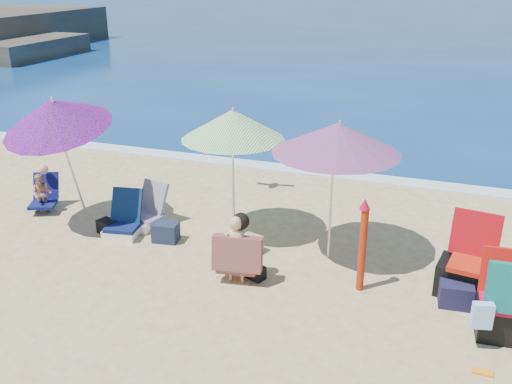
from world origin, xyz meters
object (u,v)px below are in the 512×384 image
(chair_navy, at_px, (123,224))
(chair_rainbow, at_px, (146,215))
(camp_chair_left, at_px, (464,271))
(person_left, at_px, (43,192))
(camp_chair_right, at_px, (503,308))
(umbrella_turquoise, at_px, (337,138))
(person_center, at_px, (237,250))
(umbrella_striped, at_px, (233,125))
(furled_umbrella, at_px, (363,241))
(umbrella_blue, at_px, (54,114))

(chair_navy, xyz_separation_m, chair_rainbow, (0.17, 0.45, -0.00))
(camp_chair_left, distance_m, person_left, 7.27)
(camp_chair_left, relative_size, camp_chair_right, 1.03)
(umbrella_turquoise, bearing_deg, person_center, -132.87)
(umbrella_turquoise, relative_size, chair_rainbow, 2.89)
(camp_chair_left, bearing_deg, umbrella_striped, 170.44)
(chair_navy, height_order, camp_chair_right, camp_chair_right)
(furled_umbrella, bearing_deg, person_left, 172.78)
(camp_chair_right, distance_m, person_left, 7.80)
(chair_rainbow, xyz_separation_m, camp_chair_right, (5.64, -1.35, 0.20))
(camp_chair_right, height_order, person_left, camp_chair_right)
(umbrella_striped, relative_size, person_left, 2.62)
(chair_navy, distance_m, chair_rainbow, 0.48)
(chair_navy, height_order, person_left, person_left)
(chair_rainbow, relative_size, camp_chair_left, 0.69)
(chair_navy, bearing_deg, person_left, 169.34)
(umbrella_turquoise, xyz_separation_m, person_left, (-5.32, -0.06, -1.52))
(umbrella_blue, distance_m, camp_chair_right, 7.13)
(umbrella_blue, height_order, person_center, umbrella_blue)
(chair_rainbow, height_order, person_left, person_left)
(furled_umbrella, bearing_deg, camp_chair_left, 16.55)
(person_center, bearing_deg, furled_umbrella, 12.12)
(camp_chair_left, distance_m, person_center, 3.13)
(umbrella_striped, height_order, umbrella_blue, umbrella_blue)
(furled_umbrella, relative_size, camp_chair_left, 1.22)
(umbrella_turquoise, distance_m, furled_umbrella, 1.53)
(chair_rainbow, bearing_deg, furled_umbrella, -12.29)
(furled_umbrella, relative_size, chair_rainbow, 1.77)
(umbrella_turquoise, height_order, camp_chair_right, umbrella_turquoise)
(chair_navy, relative_size, person_left, 0.89)
(umbrella_striped, relative_size, chair_navy, 2.94)
(camp_chair_left, bearing_deg, chair_rainbow, 175.16)
(umbrella_blue, relative_size, person_center, 2.37)
(umbrella_striped, relative_size, furled_umbrella, 1.59)
(camp_chair_right, xyz_separation_m, person_center, (-3.47, 0.14, 0.10))
(chair_navy, bearing_deg, umbrella_turquoise, 7.01)
(umbrella_blue, relative_size, furled_umbrella, 1.77)
(camp_chair_right, bearing_deg, camp_chair_left, 115.90)
(camp_chair_right, bearing_deg, chair_rainbow, 166.57)
(umbrella_striped, height_order, person_center, umbrella_striped)
(person_left, bearing_deg, umbrella_striped, 4.06)
(camp_chair_right, bearing_deg, furled_umbrella, 164.16)
(umbrella_turquoise, relative_size, camp_chair_left, 2.00)
(umbrella_blue, bearing_deg, camp_chair_right, -7.23)
(person_center, bearing_deg, person_left, 165.27)
(umbrella_turquoise, relative_size, camp_chair_right, 2.05)
(umbrella_turquoise, distance_m, umbrella_blue, 4.54)
(umbrella_turquoise, xyz_separation_m, chair_navy, (-3.43, -0.42, -1.70))
(umbrella_turquoise, xyz_separation_m, umbrella_blue, (-4.52, -0.45, 0.08))
(umbrella_striped, bearing_deg, furled_umbrella, -23.91)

